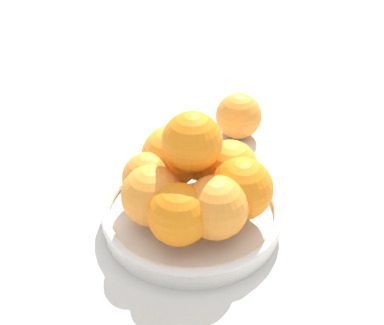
% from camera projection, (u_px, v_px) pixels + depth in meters
% --- Properties ---
extents(ground_plane, '(4.00, 4.00, 0.00)m').
position_uv_depth(ground_plane, '(192.00, 224.00, 0.70)').
color(ground_plane, beige).
extents(fruit_bowl, '(0.24, 0.24, 0.03)m').
position_uv_depth(fruit_bowl, '(192.00, 214.00, 0.69)').
color(fruit_bowl, silver).
rests_on(fruit_bowl, ground_plane).
extents(orange_pile, '(0.18, 0.19, 0.13)m').
position_uv_depth(orange_pile, '(194.00, 179.00, 0.66)').
color(orange_pile, orange).
rests_on(orange_pile, fruit_bowl).
extents(stray_orange, '(0.07, 0.07, 0.07)m').
position_uv_depth(stray_orange, '(239.00, 116.00, 0.86)').
color(stray_orange, orange).
rests_on(stray_orange, ground_plane).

